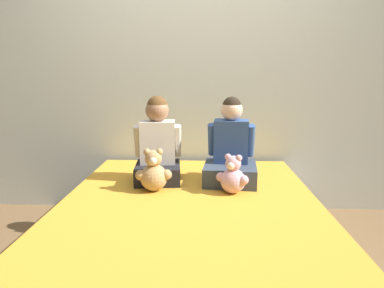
{
  "coord_description": "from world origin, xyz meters",
  "views": [
    {
      "loc": [
        0.08,
        -1.92,
        1.2
      ],
      "look_at": [
        0.0,
        0.35,
        0.74
      ],
      "focal_mm": 32.0,
      "sensor_mm": 36.0,
      "label": 1
    }
  ],
  "objects_px": {
    "child_on_left": "(158,146)",
    "teddy_bear_held_by_right_child": "(233,177)",
    "bed": "(190,238)",
    "teddy_bear_held_by_left_child": "(154,173)",
    "child_on_right": "(231,151)"
  },
  "relations": [
    {
      "from": "child_on_left",
      "to": "teddy_bear_held_by_right_child",
      "type": "bearing_deg",
      "value": -31.98
    },
    {
      "from": "bed",
      "to": "teddy_bear_held_by_left_child",
      "type": "relative_size",
      "value": 7.09
    },
    {
      "from": "child_on_right",
      "to": "bed",
      "type": "bearing_deg",
      "value": -116.59
    },
    {
      "from": "teddy_bear_held_by_left_child",
      "to": "bed",
      "type": "bearing_deg",
      "value": -44.8
    },
    {
      "from": "teddy_bear_held_by_right_child",
      "to": "teddy_bear_held_by_left_child",
      "type": "bearing_deg",
      "value": -160.13
    },
    {
      "from": "teddy_bear_held_by_left_child",
      "to": "teddy_bear_held_by_right_child",
      "type": "height_order",
      "value": "teddy_bear_held_by_left_child"
    },
    {
      "from": "teddy_bear_held_by_right_child",
      "to": "bed",
      "type": "bearing_deg",
      "value": -125.3
    },
    {
      "from": "teddy_bear_held_by_right_child",
      "to": "child_on_right",
      "type": "bearing_deg",
      "value": 112.12
    },
    {
      "from": "child_on_left",
      "to": "child_on_right",
      "type": "bearing_deg",
      "value": -4.93
    },
    {
      "from": "bed",
      "to": "child_on_left",
      "type": "height_order",
      "value": "child_on_left"
    },
    {
      "from": "child_on_left",
      "to": "teddy_bear_held_by_right_child",
      "type": "xyz_separation_m",
      "value": [
        0.51,
        -0.26,
        -0.14
      ]
    },
    {
      "from": "teddy_bear_held_by_left_child",
      "to": "teddy_bear_held_by_right_child",
      "type": "relative_size",
      "value": 1.11
    },
    {
      "from": "bed",
      "to": "child_on_right",
      "type": "relative_size",
      "value": 3.35
    },
    {
      "from": "child_on_right",
      "to": "teddy_bear_held_by_right_child",
      "type": "bearing_deg",
      "value": -85.08
    },
    {
      "from": "child_on_right",
      "to": "teddy_bear_held_by_left_child",
      "type": "relative_size",
      "value": 2.11
    }
  ]
}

